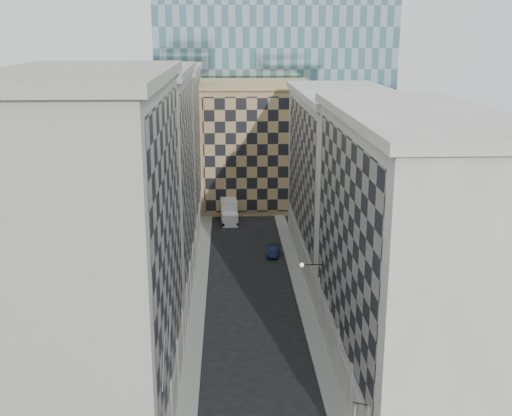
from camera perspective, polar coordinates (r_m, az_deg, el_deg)
name	(u,v)px	position (r m, az deg, el deg)	size (l,w,h in m)	color
sidewalk_west	(198,304)	(63.87, -5.17, -8.47)	(1.50, 100.00, 0.15)	gray
sidewalk_east	(304,302)	(64.23, 4.33, -8.30)	(1.50, 100.00, 0.15)	gray
bldg_left_a	(94,257)	(42.68, -14.23, -4.24)	(10.80, 22.80, 23.70)	#A29D92
bldg_left_b	(139,186)	(63.66, -10.37, 1.96)	(10.80, 22.80, 22.70)	gray
bldg_left_c	(161,151)	(85.16, -8.43, 5.06)	(10.80, 22.80, 21.70)	#A29D92
bldg_right_a	(409,253)	(47.88, 13.43, -3.94)	(10.80, 26.80, 20.70)	#B1AEA3
bldg_right_b	(343,178)	(73.34, 7.76, 2.65)	(10.80, 28.80, 19.70)	#B1AEA3
tan_block	(255,144)	(97.75, -0.09, 5.71)	(16.80, 14.80, 18.80)	tan
church_tower	(239,25)	(110.41, -1.51, 15.94)	(7.20, 7.20, 51.50)	#2C2722
flagpoles_left	(167,346)	(38.89, -7.95, -12.04)	(0.10, 6.33, 2.33)	gray
bracket_lamp	(304,265)	(56.31, 4.29, -5.06)	(1.98, 0.36, 0.36)	black
box_truck	(229,213)	(90.20, -2.40, -0.42)	(2.52, 5.60, 3.01)	white
dark_car	(273,250)	(76.83, 1.53, -3.79)	(1.30, 3.74, 1.23)	#0F1837
shop_sign	(357,410)	(40.93, 8.94, -17.31)	(0.86, 0.76, 0.88)	black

